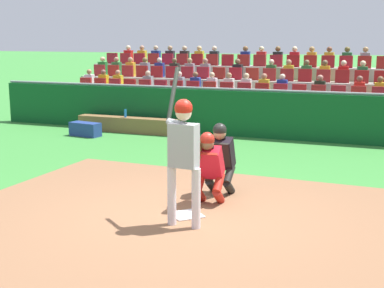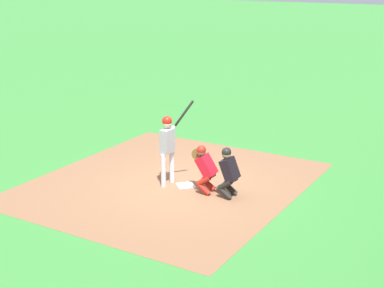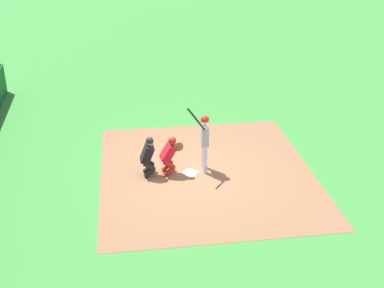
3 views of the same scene
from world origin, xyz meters
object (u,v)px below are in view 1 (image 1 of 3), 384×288
batter_at_plate (183,148)px  water_bottle_on_bench (125,113)px  dugout_bench (127,125)px  home_plate_marker (187,215)px  catcher_crouching (208,164)px  home_plate_umpire (220,155)px  equipment_duffel_bag (85,129)px

batter_at_plate → water_bottle_on_bench: 8.15m
dugout_bench → water_bottle_on_bench: 0.35m
home_plate_marker → water_bottle_on_bench: water_bottle_on_bench is taller
home_plate_marker → batter_at_plate: batter_at_plate is taller
catcher_crouching → home_plate_umpire: size_ratio=0.97×
batter_at_plate → catcher_crouching: bearing=-90.0°
catcher_crouching → home_plate_umpire: (0.00, -0.66, 0.00)m
home_plate_marker → batter_at_plate: bearing=105.4°
home_plate_marker → dugout_bench: size_ratio=0.14×
water_bottle_on_bench → equipment_duffel_bag: (0.78, 0.92, -0.37)m
equipment_duffel_bag → water_bottle_on_bench: bearing=-121.6°
home_plate_umpire → equipment_duffel_bag: home_plate_umpire is taller
home_plate_marker → water_bottle_on_bench: 7.70m
catcher_crouching → dugout_bench: bearing=-52.0°
batter_at_plate → home_plate_umpire: bearing=-90.0°
home_plate_marker → dugout_bench: 7.71m
dugout_bench → equipment_duffel_bag: dugout_bench is taller
batter_at_plate → home_plate_umpire: 1.80m
home_plate_umpire → home_plate_marker: bearing=84.4°
dugout_bench → batter_at_plate: bearing=123.3°
water_bottle_on_bench → equipment_duffel_bag: size_ratio=0.27×
home_plate_marker → batter_at_plate: (-0.12, 0.45, 1.16)m
batter_at_plate → water_bottle_on_bench: size_ratio=9.47×
dugout_bench → equipment_duffel_bag: bearing=49.9°
dugout_bench → water_bottle_on_bench: water_bottle_on_bench is taller
home_plate_umpire → water_bottle_on_bench: home_plate_umpire is taller
catcher_crouching → dugout_bench: (4.48, -5.73, -0.48)m
catcher_crouching → home_plate_marker: bearing=78.6°
catcher_crouching → water_bottle_on_bench: 7.26m
batter_at_plate → home_plate_marker: bearing=-74.6°
home_plate_marker → catcher_crouching: catcher_crouching is taller
dugout_bench → water_bottle_on_bench: (0.03, 0.05, 0.34)m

